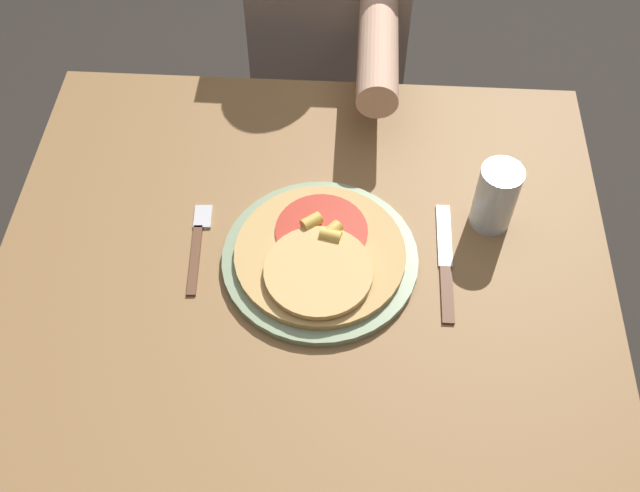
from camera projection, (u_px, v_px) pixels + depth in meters
name	position (u px, v px, depth m)	size (l,w,h in m)	color
ground_plane	(309.00, 448.00, 1.76)	(8.00, 8.00, 0.00)	#2D2823
dining_table	(304.00, 310.00, 1.25)	(0.95, 0.84, 0.76)	olive
plate	(320.00, 259.00, 1.14)	(0.30, 0.30, 0.01)	gray
pizza	(320.00, 256.00, 1.13)	(0.26, 0.26, 0.04)	tan
fork	(198.00, 243.00, 1.17)	(0.03, 0.18, 0.00)	brown
knife	(446.00, 264.00, 1.14)	(0.02, 0.22, 0.00)	brown
drinking_glass	(496.00, 197.00, 1.15)	(0.07, 0.07, 0.12)	silver
person_diner	(330.00, 37.00, 1.60)	(0.32, 0.52, 1.16)	#2D2D38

